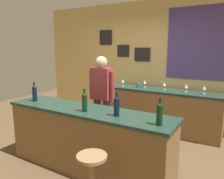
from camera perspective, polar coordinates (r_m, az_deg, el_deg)
ground_plane at (r=3.75m, az=-2.58°, el=-17.26°), size 10.00×10.00×0.00m
back_wall at (r=5.12m, az=10.37°, el=6.78°), size 6.00×0.09×2.80m
bar_counter at (r=3.26m, az=-6.67°, el=-12.83°), size 2.55×0.60×0.92m
side_counter at (r=4.81m, az=12.50°, el=-5.28°), size 2.48×0.56×0.90m
bartender at (r=3.90m, az=-2.69°, el=-1.43°), size 0.52×0.21×1.62m
bar_stool at (r=2.46m, az=-5.20°, el=-21.19°), size 0.32×0.32×0.68m
wine_bottle_a at (r=3.71m, az=-19.49°, el=-0.79°), size 0.07×0.07×0.31m
wine_bottle_b at (r=2.95m, az=-7.14°, el=-3.12°), size 0.07×0.07×0.31m
wine_bottle_c at (r=2.73m, az=1.22°, el=-4.17°), size 0.07×0.07×0.31m
wine_bottle_d at (r=2.47m, az=12.29°, el=-6.05°), size 0.07×0.07×0.31m
wine_glass_a at (r=5.01m, az=2.81°, el=2.16°), size 0.07×0.07×0.16m
wine_glass_b at (r=4.90m, az=8.52°, el=1.86°), size 0.07×0.07×0.16m
wine_glass_c at (r=4.71m, az=13.47°, el=1.33°), size 0.07×0.07×0.16m
wine_glass_d at (r=4.57m, az=18.75°, el=0.76°), size 0.07×0.07×0.16m
wine_glass_e at (r=4.50m, az=22.85°, el=0.34°), size 0.07×0.07×0.16m
coffee_mug at (r=4.86m, az=6.89°, el=1.08°), size 0.12×0.08×0.09m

